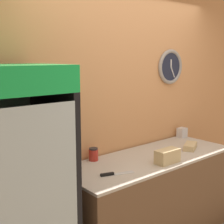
# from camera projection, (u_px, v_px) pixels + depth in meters

# --- Properties ---
(wall_back) EXTENTS (5.20, 0.10, 2.70)m
(wall_back) POSITION_uv_depth(u_px,v_px,m) (125.00, 105.00, 3.35)
(wall_back) COLOR tan
(wall_back) RESTS_ON ground_plane
(prep_counter) EXTENTS (1.89, 0.70, 0.88)m
(prep_counter) POSITION_uv_depth(u_px,v_px,m) (150.00, 198.00, 3.20)
(prep_counter) COLOR brown
(prep_counter) RESTS_ON ground_plane
(beverage_cooler) EXTENTS (0.66, 0.71, 1.81)m
(beverage_cooler) POSITION_uv_depth(u_px,v_px,m) (14.00, 180.00, 2.24)
(beverage_cooler) COLOR black
(beverage_cooler) RESTS_ON ground_plane
(sandwich_stack_bottom) EXTENTS (0.25, 0.12, 0.07)m
(sandwich_stack_bottom) POSITION_uv_depth(u_px,v_px,m) (167.00, 160.00, 2.93)
(sandwich_stack_bottom) COLOR tan
(sandwich_stack_bottom) RESTS_ON prep_counter
(sandwich_stack_middle) EXTENTS (0.25, 0.12, 0.07)m
(sandwich_stack_middle) POSITION_uv_depth(u_px,v_px,m) (168.00, 153.00, 2.92)
(sandwich_stack_middle) COLOR tan
(sandwich_stack_middle) RESTS_ON sandwich_stack_bottom
(sandwich_flat_left) EXTENTS (0.27, 0.21, 0.06)m
(sandwich_flat_left) POSITION_uv_depth(u_px,v_px,m) (190.00, 146.00, 3.38)
(sandwich_flat_left) COLOR tan
(sandwich_flat_left) RESTS_ON prep_counter
(chefs_knife) EXTENTS (0.30, 0.13, 0.02)m
(chefs_knife) POSITION_uv_depth(u_px,v_px,m) (113.00, 174.00, 2.64)
(chefs_knife) COLOR silver
(chefs_knife) RESTS_ON prep_counter
(condiment_jar) EXTENTS (0.09, 0.09, 0.12)m
(condiment_jar) POSITION_uv_depth(u_px,v_px,m) (93.00, 154.00, 3.00)
(condiment_jar) COLOR #B72D23
(condiment_jar) RESTS_ON prep_counter
(napkin_dispenser) EXTENTS (0.11, 0.09, 0.12)m
(napkin_dispenser) POSITION_uv_depth(u_px,v_px,m) (182.00, 133.00, 3.87)
(napkin_dispenser) COLOR silver
(napkin_dispenser) RESTS_ON prep_counter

